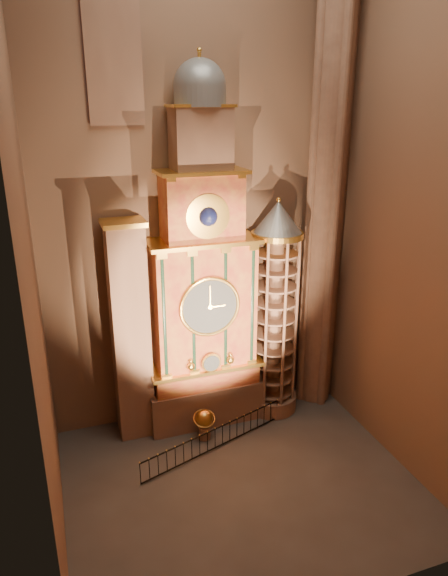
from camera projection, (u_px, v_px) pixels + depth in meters
name	position (u px, v px, depth m)	size (l,w,h in m)	color
floor	(241.00, 482.00, 21.19)	(14.00, 14.00, 0.00)	#383330
wall_back	(195.00, 193.00, 22.79)	(22.00, 22.00, 0.00)	brown
wall_left	(26.00, 236.00, 15.28)	(22.00, 22.00, 0.00)	brown
wall_right	(414.00, 207.00, 19.64)	(22.00, 22.00, 0.00)	brown
astronomical_clock	(203.00, 291.00, 23.33)	(5.60, 2.41, 16.70)	#8C634C
portrait_tower	(130.00, 332.00, 22.81)	(1.80, 1.60, 10.20)	#8C634C
stair_turret	(275.00, 312.00, 24.67)	(2.50, 2.50, 10.80)	#8C634C
gothic_pier	(327.00, 189.00, 23.80)	(2.04, 2.04, 22.00)	#8C634C
stained_glass_window	(113.00, 55.00, 19.85)	(2.20, 0.14, 5.20)	navy
celestial_globe	(204.00, 422.00, 23.68)	(1.11, 1.06, 1.49)	#8C634C
iron_railing	(215.00, 439.00, 22.99)	(7.22, 2.47, 1.05)	black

